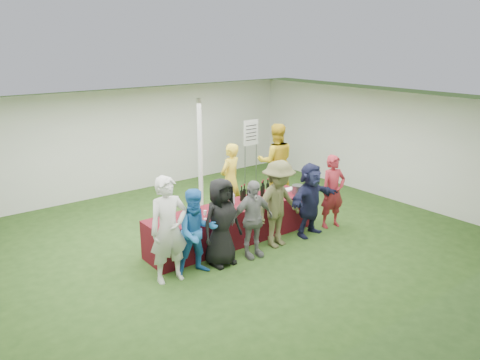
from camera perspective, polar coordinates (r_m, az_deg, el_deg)
ground at (r=9.60m, az=-3.24°, el=-7.23°), size 60.00×60.00×0.00m
tent at (r=10.37m, az=-4.87°, el=2.47°), size 10.00×10.00×10.00m
serving_table at (r=9.36m, az=-0.97°, el=-5.35°), size 3.60×0.80×0.75m
wine_bottles at (r=9.71m, az=1.75°, el=-1.41°), size 0.81×0.15×0.32m
wine_glasses at (r=8.48m, az=-4.81°, el=-4.28°), size 1.16×0.11×0.16m
water_bottle at (r=9.30m, az=-0.84°, el=-2.35°), size 0.07×0.07×0.23m
bar_towel at (r=10.25m, az=6.13°, el=-1.13°), size 0.25×0.18×0.03m
dump_bucket at (r=10.02m, az=7.06°, el=-1.13°), size 0.25×0.25×0.18m
wine_list_sign at (r=12.89m, az=1.33°, el=5.21°), size 0.50×0.03×1.80m
staff_pourer at (r=10.65m, az=-1.20°, el=0.07°), size 0.70×0.57×1.68m
staff_back at (r=11.78m, az=4.37°, el=2.28°), size 1.18×1.11×1.92m
customer_0 at (r=7.78m, az=-8.68°, el=-6.01°), size 0.71×0.50×1.82m
customer_1 at (r=8.01m, az=-5.29°, el=-6.35°), size 0.85×0.73×1.53m
customer_2 at (r=8.29m, az=-2.29°, el=-5.17°), size 0.80×0.54×1.61m
customer_3 at (r=8.59m, az=1.51°, el=-4.81°), size 0.91×0.47×1.48m
customer_4 at (r=9.02m, az=4.70°, el=-2.96°), size 1.17×0.74×1.73m
customer_5 at (r=9.65m, az=8.56°, el=-2.37°), size 1.47×0.62×1.53m
customer_6 at (r=10.14m, az=11.25°, el=-1.39°), size 0.65×0.50×1.59m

